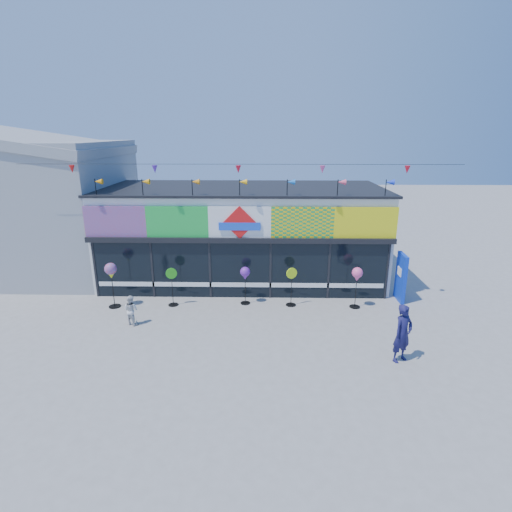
{
  "coord_description": "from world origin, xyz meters",
  "views": [
    {
      "loc": [
        0.93,
        -11.51,
        6.38
      ],
      "look_at": [
        0.66,
        2.0,
        2.19
      ],
      "focal_mm": 28.0,
      "sensor_mm": 36.0,
      "label": 1
    }
  ],
  "objects_px": {
    "spinner_3": "(291,286)",
    "child": "(131,310)",
    "spinner_4": "(357,276)",
    "spinner_2": "(245,274)",
    "spinner_1": "(172,286)",
    "spinner_0": "(111,272)",
    "blue_sign": "(401,277)",
    "adult_man": "(403,333)"
  },
  "relations": [
    {
      "from": "spinner_0",
      "to": "spinner_2",
      "type": "xyz_separation_m",
      "value": [
        4.99,
        0.42,
        -0.21
      ]
    },
    {
      "from": "spinner_4",
      "to": "blue_sign",
      "type": "bearing_deg",
      "value": 21.41
    },
    {
      "from": "spinner_0",
      "to": "spinner_1",
      "type": "relative_size",
      "value": 1.16
    },
    {
      "from": "spinner_2",
      "to": "adult_man",
      "type": "bearing_deg",
      "value": -40.2
    },
    {
      "from": "spinner_1",
      "to": "child",
      "type": "xyz_separation_m",
      "value": [
        -1.08,
        -1.61,
        -0.27
      ]
    },
    {
      "from": "blue_sign",
      "to": "spinner_0",
      "type": "height_order",
      "value": "blue_sign"
    },
    {
      "from": "adult_man",
      "to": "child",
      "type": "bearing_deg",
      "value": 135.1
    },
    {
      "from": "spinner_0",
      "to": "adult_man",
      "type": "height_order",
      "value": "spinner_0"
    },
    {
      "from": "child",
      "to": "spinner_4",
      "type": "bearing_deg",
      "value": -143.96
    },
    {
      "from": "spinner_1",
      "to": "spinner_4",
      "type": "bearing_deg",
      "value": -0.35
    },
    {
      "from": "spinner_2",
      "to": "spinner_4",
      "type": "height_order",
      "value": "spinner_4"
    },
    {
      "from": "blue_sign",
      "to": "child",
      "type": "relative_size",
      "value": 1.79
    },
    {
      "from": "blue_sign",
      "to": "spinner_1",
      "type": "bearing_deg",
      "value": -175.14
    },
    {
      "from": "spinner_2",
      "to": "adult_man",
      "type": "height_order",
      "value": "adult_man"
    },
    {
      "from": "spinner_2",
      "to": "blue_sign",
      "type": "bearing_deg",
      "value": 4.53
    },
    {
      "from": "spinner_1",
      "to": "spinner_4",
      "type": "relative_size",
      "value": 0.95
    },
    {
      "from": "spinner_2",
      "to": "child",
      "type": "xyz_separation_m",
      "value": [
        -3.86,
        -1.83,
        -0.67
      ]
    },
    {
      "from": "spinner_4",
      "to": "adult_man",
      "type": "relative_size",
      "value": 0.91
    },
    {
      "from": "spinner_1",
      "to": "adult_man",
      "type": "xyz_separation_m",
      "value": [
        7.48,
        -3.76,
        0.07
      ]
    },
    {
      "from": "spinner_1",
      "to": "spinner_2",
      "type": "height_order",
      "value": "spinner_1"
    },
    {
      "from": "spinner_4",
      "to": "spinner_1",
      "type": "bearing_deg",
      "value": 179.65
    },
    {
      "from": "spinner_2",
      "to": "adult_man",
      "type": "xyz_separation_m",
      "value": [
        4.7,
        -3.98,
        -0.32
      ]
    },
    {
      "from": "blue_sign",
      "to": "spinner_2",
      "type": "height_order",
      "value": "blue_sign"
    },
    {
      "from": "spinner_2",
      "to": "adult_man",
      "type": "distance_m",
      "value": 6.17
    },
    {
      "from": "spinner_3",
      "to": "spinner_4",
      "type": "bearing_deg",
      "value": -3.03
    },
    {
      "from": "spinner_0",
      "to": "child",
      "type": "relative_size",
      "value": 1.66
    },
    {
      "from": "spinner_0",
      "to": "adult_man",
      "type": "xyz_separation_m",
      "value": [
        9.69,
        -3.56,
        -0.53
      ]
    },
    {
      "from": "spinner_1",
      "to": "child",
      "type": "distance_m",
      "value": 1.96
    },
    {
      "from": "blue_sign",
      "to": "spinner_3",
      "type": "distance_m",
      "value": 4.37
    },
    {
      "from": "spinner_0",
      "to": "blue_sign",
      "type": "bearing_deg",
      "value": 4.64
    },
    {
      "from": "adult_man",
      "to": "child",
      "type": "height_order",
      "value": "adult_man"
    },
    {
      "from": "spinner_0",
      "to": "spinner_2",
      "type": "height_order",
      "value": "spinner_0"
    },
    {
      "from": "spinner_3",
      "to": "adult_man",
      "type": "relative_size",
      "value": 0.87
    },
    {
      "from": "spinner_1",
      "to": "child",
      "type": "relative_size",
      "value": 1.42
    },
    {
      "from": "spinner_4",
      "to": "child",
      "type": "xyz_separation_m",
      "value": [
        -8.05,
        -1.57,
        -0.75
      ]
    },
    {
      "from": "spinner_0",
      "to": "spinner_1",
      "type": "height_order",
      "value": "spinner_0"
    },
    {
      "from": "spinner_0",
      "to": "spinner_4",
      "type": "xyz_separation_m",
      "value": [
        9.18,
        0.15,
        -0.13
      ]
    },
    {
      "from": "spinner_3",
      "to": "child",
      "type": "height_order",
      "value": "spinner_3"
    },
    {
      "from": "spinner_0",
      "to": "child",
      "type": "xyz_separation_m",
      "value": [
        1.13,
        -1.41,
        -0.88
      ]
    },
    {
      "from": "spinner_3",
      "to": "child",
      "type": "relative_size",
      "value": 1.43
    },
    {
      "from": "blue_sign",
      "to": "spinner_0",
      "type": "xyz_separation_m",
      "value": [
        -11.08,
        -0.9,
        0.45
      ]
    },
    {
      "from": "spinner_0",
      "to": "spinner_4",
      "type": "bearing_deg",
      "value": 0.96
    }
  ]
}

